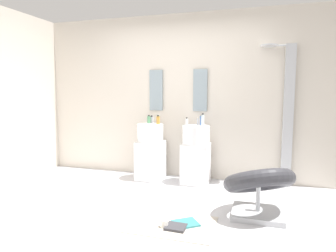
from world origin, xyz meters
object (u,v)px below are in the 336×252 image
object	(u,v)px
pedestal_sink_right	(196,154)
lounge_chair	(259,186)
soap_bottle_grey	(152,120)
soap_bottle_green	(149,120)
magazine_charcoal	(176,227)
pedestal_sink_left	(150,152)
shower_column	(287,113)
coffee_mug	(164,223)
soap_bottle_clear	(203,120)
soap_bottle_blue	(202,120)
soap_bottle_amber	(158,120)
soap_bottle_white	(187,122)
magazine_teal	(186,223)

from	to	relation	value
pedestal_sink_right	lounge_chair	xyz separation A→B (m)	(0.91, -0.98, -0.09)
soap_bottle_grey	pedestal_sink_right	bearing A→B (deg)	-10.40
soap_bottle_green	pedestal_sink_right	bearing A→B (deg)	-7.38
pedestal_sink_right	magazine_charcoal	distance (m)	1.62
pedestal_sink_left	soap_bottle_green	xyz separation A→B (m)	(-0.06, 0.10, 0.50)
pedestal_sink_right	shower_column	world-z (taller)	shower_column
shower_column	coffee_mug	world-z (taller)	shower_column
pedestal_sink_left	magazine_charcoal	world-z (taller)	pedestal_sink_left
shower_column	magazine_charcoal	size ratio (longest dim) A/B	10.02
soap_bottle_clear	soap_bottle_blue	bearing A→B (deg)	113.11
pedestal_sink_right	shower_column	size ratio (longest dim) A/B	0.48
soap_bottle_amber	soap_bottle_green	distance (m)	0.18
soap_bottle_clear	soap_bottle_green	world-z (taller)	soap_bottle_clear
soap_bottle_amber	soap_bottle_blue	size ratio (longest dim) A/B	0.89
pedestal_sink_right	soap_bottle_grey	xyz separation A→B (m)	(-0.76, 0.14, 0.49)
shower_column	soap_bottle_grey	bearing A→B (deg)	-177.22
pedestal_sink_right	soap_bottle_green	size ratio (longest dim) A/B	7.23
soap_bottle_white	magazine_charcoal	bearing A→B (deg)	-80.41
shower_column	lounge_chair	size ratio (longest dim) A/B	1.92
magazine_charcoal	pedestal_sink_left	bearing A→B (deg)	120.43
coffee_mug	soap_bottle_amber	distance (m)	1.95
coffee_mug	soap_bottle_grey	size ratio (longest dim) A/B	0.66
magazine_charcoal	soap_bottle_amber	bearing A→B (deg)	116.45
magazine_teal	soap_bottle_clear	size ratio (longest dim) A/B	1.36
soap_bottle_grey	soap_bottle_amber	world-z (taller)	soap_bottle_amber
shower_column	lounge_chair	xyz separation A→B (m)	(-0.37, -1.22, -0.73)
magazine_teal	coffee_mug	bearing A→B (deg)	178.58
soap_bottle_green	soap_bottle_blue	xyz separation A→B (m)	(0.85, 0.01, 0.01)
shower_column	soap_bottle_blue	bearing A→B (deg)	-174.04
shower_column	magazine_teal	world-z (taller)	shower_column
magazine_charcoal	soap_bottle_grey	world-z (taller)	soap_bottle_grey
soap_bottle_grey	pedestal_sink_left	bearing A→B (deg)	-78.87
coffee_mug	soap_bottle_green	bearing A→B (deg)	115.19
soap_bottle_clear	soap_bottle_blue	size ratio (longest dim) A/B	1.15
lounge_chair	magazine_teal	distance (m)	0.91
pedestal_sink_left	soap_bottle_white	bearing A→B (deg)	2.55
coffee_mug	soap_bottle_clear	xyz separation A→B (m)	(0.09, 1.62, 0.91)
lounge_chair	magazine_teal	xyz separation A→B (m)	(-0.72, -0.45, -0.33)
magazine_teal	soap_bottle_green	xyz separation A→B (m)	(-0.98, 1.54, 0.92)
shower_column	soap_bottle_amber	distance (m)	1.90
lounge_chair	pedestal_sink_left	bearing A→B (deg)	148.97
magazine_teal	soap_bottle_clear	xyz separation A→B (m)	(-0.10, 1.49, 0.94)
soap_bottle_amber	soap_bottle_white	xyz separation A→B (m)	(0.46, -0.02, -0.01)
shower_column	magazine_charcoal	distance (m)	2.38
soap_bottle_grey	soap_bottle_clear	distance (m)	0.85
magazine_charcoal	magazine_teal	size ratio (longest dim) A/B	0.82
soap_bottle_clear	soap_bottle_amber	world-z (taller)	soap_bottle_clear
pedestal_sink_left	soap_bottle_blue	size ratio (longest dim) A/B	6.14
soap_bottle_white	magazine_teal	bearing A→B (deg)	-76.90
lounge_chair	magazine_teal	bearing A→B (deg)	-147.66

